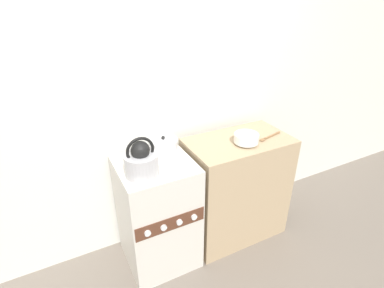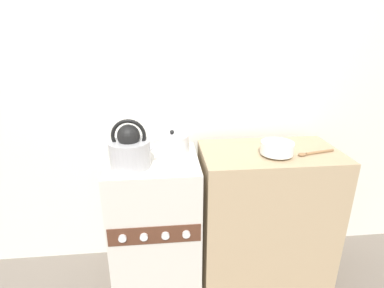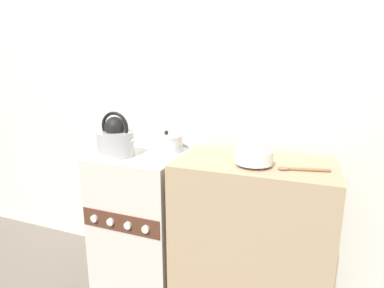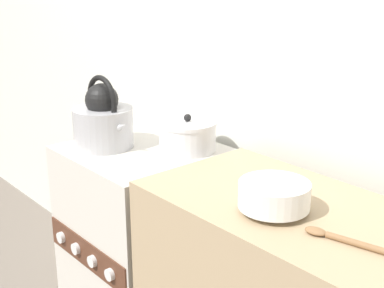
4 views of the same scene
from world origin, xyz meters
name	(u,v)px [view 2 (image 2 of 4)]	position (x,y,z in m)	size (l,w,h in m)	color
wall_back	(152,92)	(0.00, 0.60, 1.25)	(7.00, 0.06, 2.50)	silver
stove	(156,223)	(0.00, 0.26, 0.46)	(0.54, 0.55, 0.91)	beige
counter	(264,217)	(0.72, 0.24, 0.47)	(0.84, 0.49, 0.94)	tan
kettle	(130,149)	(-0.12, 0.17, 1.01)	(0.28, 0.23, 0.27)	#B2B2B7
cooking_pot	(172,142)	(0.12, 0.38, 0.97)	(0.22, 0.22, 0.14)	silver
enamel_bowl	(277,148)	(0.72, 0.17, 0.99)	(0.19, 0.19, 0.08)	white
wooden_spoon	(313,153)	(0.95, 0.17, 0.95)	(0.25, 0.08, 0.02)	olive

